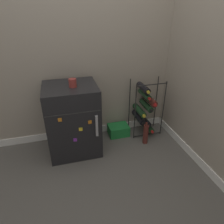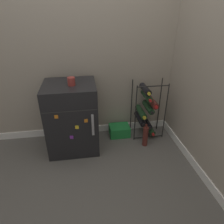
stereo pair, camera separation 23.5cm
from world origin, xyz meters
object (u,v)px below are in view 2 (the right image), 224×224
Objects in this scene: wine_rack at (146,110)px; soda_box at (119,130)px; loose_bottle_floor at (145,136)px; mini_fridge at (72,117)px; fridge_top_cup at (71,81)px.

wine_rack is 0.44m from soda_box.
wine_rack is at bearing 74.62° from loose_bottle_floor.
mini_fridge is 9.39× the size of fridge_top_cup.
loose_bottle_floor is at bearing -5.34° from fridge_top_cup.
soda_box is 0.89× the size of loose_bottle_floor.
mini_fridge is at bearing 127.24° from fridge_top_cup.
soda_box is at bearing 173.73° from wine_rack.
fridge_top_cup is (-0.54, -0.19, 0.76)m from soda_box.
soda_box is at bearing 14.18° from mini_fridge.
mini_fridge is 0.44m from fridge_top_cup.
mini_fridge is 0.91m from wine_rack.
fridge_top_cup is 0.29× the size of loose_bottle_floor.
mini_fridge is 0.89m from loose_bottle_floor.
loose_bottle_floor reaches higher than soda_box.
loose_bottle_floor is (0.84, -0.12, -0.27)m from mini_fridge.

